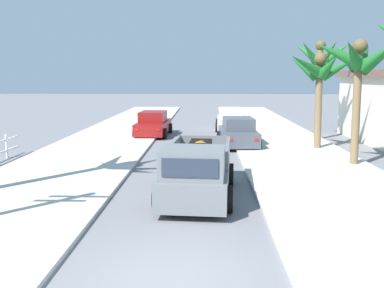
{
  "coord_description": "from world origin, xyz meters",
  "views": [
    {
      "loc": [
        0.65,
        -7.14,
        3.74
      ],
      "look_at": [
        0.18,
        8.38,
        1.2
      ],
      "focal_mm": 39.07,
      "sensor_mm": 36.0,
      "label": 1
    }
  ],
  "objects_px": {
    "pickup_truck": "(197,172)",
    "palm_tree_left_fore": "(320,59)",
    "palm_tree_right_mid": "(359,61)",
    "car_left_near": "(230,120)",
    "car_right_near": "(238,133)",
    "car_left_mid": "(153,124)",
    "palm_tree_left_back": "(320,71)"
  },
  "relations": [
    {
      "from": "pickup_truck",
      "to": "palm_tree_left_fore",
      "type": "bearing_deg",
      "value": 60.62
    },
    {
      "from": "palm_tree_left_fore",
      "to": "palm_tree_right_mid",
      "type": "height_order",
      "value": "palm_tree_left_fore"
    },
    {
      "from": "car_left_near",
      "to": "car_right_near",
      "type": "distance_m",
      "value": 6.84
    },
    {
      "from": "car_left_mid",
      "to": "palm_tree_right_mid",
      "type": "height_order",
      "value": "palm_tree_right_mid"
    },
    {
      "from": "pickup_truck",
      "to": "palm_tree_left_fore",
      "type": "xyz_separation_m",
      "value": [
        6.85,
        12.17,
        3.89
      ]
    },
    {
      "from": "pickup_truck",
      "to": "palm_tree_left_back",
      "type": "relative_size",
      "value": 1.08
    },
    {
      "from": "pickup_truck",
      "to": "palm_tree_right_mid",
      "type": "xyz_separation_m",
      "value": [
        6.47,
        4.8,
        3.5
      ]
    },
    {
      "from": "car_right_near",
      "to": "palm_tree_left_back",
      "type": "relative_size",
      "value": 0.88
    },
    {
      "from": "pickup_truck",
      "to": "car_left_near",
      "type": "distance_m",
      "value": 16.69
    },
    {
      "from": "pickup_truck",
      "to": "car_left_mid",
      "type": "bearing_deg",
      "value": 102.65
    },
    {
      "from": "car_right_near",
      "to": "palm_tree_left_fore",
      "type": "bearing_deg",
      "value": 26.82
    },
    {
      "from": "car_left_mid",
      "to": "car_right_near",
      "type": "bearing_deg",
      "value": -36.84
    },
    {
      "from": "palm_tree_left_fore",
      "to": "palm_tree_left_back",
      "type": "height_order",
      "value": "palm_tree_left_fore"
    },
    {
      "from": "pickup_truck",
      "to": "car_left_mid",
      "type": "height_order",
      "value": "pickup_truck"
    },
    {
      "from": "pickup_truck",
      "to": "palm_tree_right_mid",
      "type": "distance_m",
      "value": 8.79
    },
    {
      "from": "car_right_near",
      "to": "car_left_mid",
      "type": "distance_m",
      "value": 6.31
    },
    {
      "from": "palm_tree_left_fore",
      "to": "palm_tree_left_back",
      "type": "bearing_deg",
      "value": -104.18
    },
    {
      "from": "palm_tree_left_fore",
      "to": "palm_tree_right_mid",
      "type": "relative_size",
      "value": 1.1
    },
    {
      "from": "car_right_near",
      "to": "palm_tree_left_fore",
      "type": "relative_size",
      "value": 0.75
    },
    {
      "from": "pickup_truck",
      "to": "car_left_mid",
      "type": "distance_m",
      "value": 13.84
    },
    {
      "from": "pickup_truck",
      "to": "car_right_near",
      "type": "bearing_deg",
      "value": 78.28
    },
    {
      "from": "car_left_near",
      "to": "car_left_mid",
      "type": "distance_m",
      "value": 5.89
    },
    {
      "from": "car_right_near",
      "to": "palm_tree_right_mid",
      "type": "distance_m",
      "value": 7.56
    },
    {
      "from": "pickup_truck",
      "to": "palm_tree_right_mid",
      "type": "bearing_deg",
      "value": 36.55
    },
    {
      "from": "car_right_near",
      "to": "palm_tree_left_fore",
      "type": "xyz_separation_m",
      "value": [
        4.84,
        2.44,
        3.99
      ]
    },
    {
      "from": "pickup_truck",
      "to": "palm_tree_right_mid",
      "type": "height_order",
      "value": "palm_tree_right_mid"
    },
    {
      "from": "car_left_near",
      "to": "palm_tree_left_back",
      "type": "relative_size",
      "value": 0.87
    },
    {
      "from": "palm_tree_left_fore",
      "to": "palm_tree_left_back",
      "type": "distance_m",
      "value": 3.6
    },
    {
      "from": "palm_tree_left_fore",
      "to": "car_left_mid",
      "type": "bearing_deg",
      "value": 172.3
    },
    {
      "from": "car_left_near",
      "to": "car_left_mid",
      "type": "height_order",
      "value": "same"
    },
    {
      "from": "car_right_near",
      "to": "car_left_near",
      "type": "bearing_deg",
      "value": 90.1
    },
    {
      "from": "pickup_truck",
      "to": "car_left_near",
      "type": "xyz_separation_m",
      "value": [
        2.0,
        16.56,
        -0.1
      ]
    }
  ]
}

